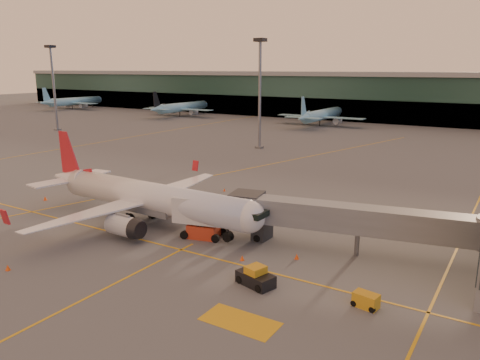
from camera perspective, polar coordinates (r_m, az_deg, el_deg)
The scene contains 16 objects.
ground at distance 50.70m, azimuth -15.24°, elevation -8.90°, with size 600.00×600.00×0.00m, color #4C4F54.
taxi_markings at distance 88.94m, azimuth 2.63°, elevation 1.21°, with size 100.12×173.00×0.01m.
terminal at distance 177.00m, azimuth 20.67°, elevation 9.36°, with size 400.00×20.00×17.60m.
mast_west_far at distance 156.11m, azimuth -21.81°, elevation 11.07°, with size 2.40×2.40×25.60m.
mast_west_near at distance 111.95m, azimuth 2.44°, elevation 11.41°, with size 2.40×2.40×25.60m.
distant_aircraft_row at distance 174.82m, azimuth 1.13°, elevation 7.28°, with size 225.00×34.00×13.00m.
main_airplane at distance 58.80m, azimuth -11.47°, elevation -2.07°, with size 34.62×31.14×10.46m.
jet_bridge at distance 49.33m, azimuth 15.83°, elevation -5.03°, with size 29.00×8.61×5.39m.
catering_truck at distance 53.46m, azimuth -4.70°, elevation -4.20°, with size 6.56×4.01×4.74m.
gpu_cart at distance 40.36m, azimuth 15.09°, elevation -13.99°, with size 2.22×1.54×1.20m.
pushback_tug at distance 42.58m, azimuth 1.89°, elevation -11.78°, with size 3.83×2.71×1.78m.
cone_nose at distance 48.40m, azimuth 6.94°, elevation -9.24°, with size 0.45×0.45×0.58m.
cone_tail at distance 74.32m, azimuth -22.66°, elevation -2.06°, with size 0.50×0.50×0.63m.
cone_wing_right at distance 50.70m, azimuth -26.46°, elevation -9.54°, with size 0.46×0.46×0.58m.
cone_wing_left at distance 73.64m, azimuth -1.92°, elevation -1.20°, with size 0.38×0.38×0.48m.
cone_fwd at distance 47.75m, azimuth 0.27°, elevation -9.48°, with size 0.42×0.42×0.54m.
Camera 1 is at (35.02, -31.42, 18.89)m, focal length 35.00 mm.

